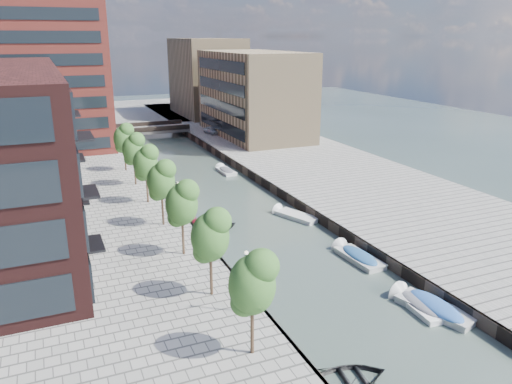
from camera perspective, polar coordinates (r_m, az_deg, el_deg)
water at (r=62.45m, az=-5.98°, el=1.11°), size 300.00×300.00×0.00m
quay_right at (r=68.52m, az=6.89°, el=2.98°), size 20.00×140.00×1.00m
quay_wall_left at (r=60.89m, az=-11.48°, el=0.91°), size 0.25×140.00×1.00m
quay_wall_right at (r=64.28m, az=-0.80°, el=2.14°), size 0.25×140.00×1.00m
far_closure at (r=119.88m, az=-14.68°, el=8.71°), size 80.00×40.00×1.00m
apartment_block at (r=48.39m, az=-25.78°, el=4.46°), size 8.00×38.00×14.00m
tower at (r=82.41m, az=-23.66°, el=15.01°), size 18.00×18.00×30.00m
tan_block_near at (r=86.65m, az=-0.28°, el=11.15°), size 12.00×25.00×14.00m
tan_block_far at (r=110.89m, az=-5.64°, el=12.94°), size 12.00×20.00×16.00m
bridge at (r=92.47m, az=-11.98°, el=7.03°), size 13.00×6.00×1.30m
tree_0 at (r=26.13m, az=-0.45°, el=-10.13°), size 2.50×2.50×5.95m
tree_1 at (r=32.12m, az=-5.28°, el=-4.78°), size 2.50×2.50×5.95m
tree_2 at (r=38.45m, az=-8.52°, el=-1.13°), size 2.50×2.50×5.95m
tree_3 at (r=44.97m, az=-10.82°, el=1.48°), size 2.50×2.50×5.95m
tree_4 at (r=51.63m, az=-12.53°, el=3.43°), size 2.50×2.50×5.95m
tree_5 at (r=58.36m, az=-13.86°, el=4.92°), size 2.50×2.50×5.95m
tree_6 at (r=65.15m, az=-14.92°, el=6.10°), size 2.50×2.50×5.95m
lamp_0 at (r=30.68m, az=-1.09°, el=-9.49°), size 0.24×0.24×4.12m
lamp_1 at (r=44.84m, az=-8.79°, el=-0.86°), size 0.24×0.24×4.12m
lamp_2 at (r=59.93m, az=-12.68°, el=3.56°), size 0.24×0.24×4.12m
sloop_0 at (r=28.56m, az=10.70°, el=-20.45°), size 4.50×3.48×0.86m
sloop_1 at (r=46.71m, az=-5.02°, el=-4.54°), size 5.46×4.24×1.04m
sloop_2 at (r=48.18m, az=-6.42°, el=-3.89°), size 5.90×5.09×1.03m
sloop_3 at (r=60.92m, az=-10.76°, el=0.48°), size 5.32×4.27×0.98m
sloop_4 at (r=61.22m, az=-10.57°, el=0.57°), size 5.98×5.26×1.03m
motorboat_0 at (r=35.89m, az=19.08°, el=-12.22°), size 3.48×5.94×1.88m
motorboat_1 at (r=36.03m, az=17.84°, el=-12.05°), size 1.88×4.65×1.52m
motorboat_2 at (r=50.42m, az=4.14°, el=-2.73°), size 3.47×5.28×1.67m
motorboat_3 at (r=41.89m, az=11.33°, el=-7.19°), size 2.08×5.29×1.73m
motorboat_4 at (r=66.94m, az=-3.55°, el=2.44°), size 1.64×4.49×1.49m
car at (r=88.39m, az=-5.10°, el=7.04°), size 2.37×4.07×1.30m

